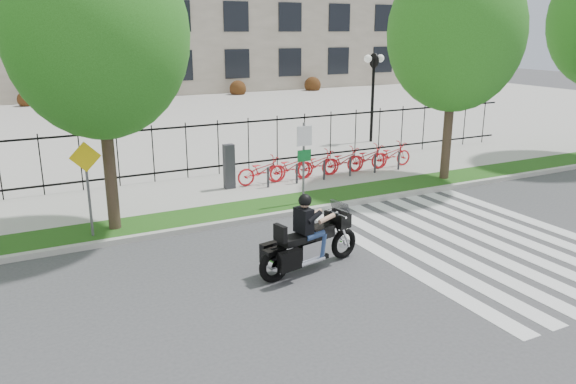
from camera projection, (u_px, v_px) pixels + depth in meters
name	position (u px, v px, depth m)	size (l,w,h in m)	color
ground	(314.00, 278.00, 12.45)	(120.00, 120.00, 0.00)	#3E3E40
curb	(243.00, 221.00, 15.93)	(60.00, 0.20, 0.15)	#B0AEA5
grass_verge	(232.00, 212.00, 16.66)	(60.00, 1.50, 0.15)	#224D13
sidewalk	(204.00, 192.00, 18.80)	(60.00, 3.50, 0.15)	#A5A29B
plaza	(108.00, 120.00, 33.79)	(80.00, 34.00, 0.10)	#A5A29B
crosswalk_stripes	(475.00, 241.00, 14.57)	(5.70, 8.00, 0.01)	silver
iron_fence	(187.00, 150.00, 19.99)	(30.00, 0.06, 2.00)	black
lamp_post_right	(373.00, 76.00, 26.19)	(1.06, 0.70, 4.25)	black
street_tree_1	(98.00, 35.00, 13.76)	(4.50, 4.50, 7.62)	#31221B
street_tree_2	(455.00, 33.00, 18.84)	(4.60, 4.60, 7.68)	#31221B
bike_share_station	(328.00, 162.00, 20.49)	(7.78, 0.86, 1.50)	#2D2D33
sign_pole_regulatory	(304.00, 153.00, 16.86)	(0.50, 0.09, 2.50)	#59595B
sign_pole_warning	(87.00, 176.00, 14.13)	(0.78, 0.09, 2.49)	#59595B
motorcycle_rider	(310.00, 239.00, 12.71)	(2.83, 1.12, 2.20)	black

